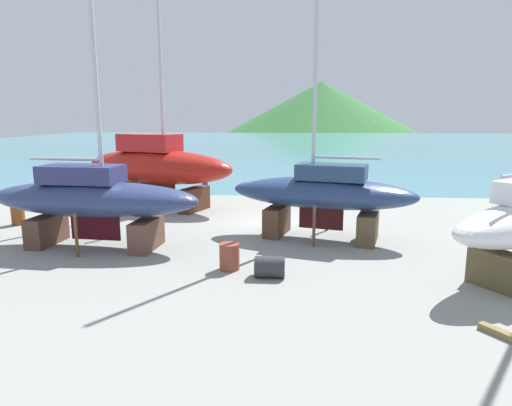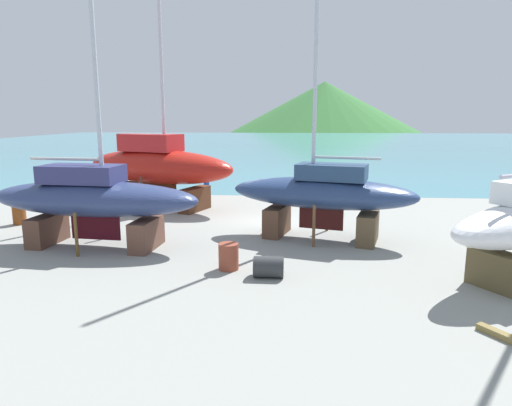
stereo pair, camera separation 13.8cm
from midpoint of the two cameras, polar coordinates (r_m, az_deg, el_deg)
The scene contains 10 objects.
ground_plane at distance 16.49m, azimuth 0.93°, elevation -6.64°, with size 50.04×50.04×0.00m, color gray.
sea_water at distance 84.75m, azimuth 3.32°, elevation 7.56°, with size 132.17×112.78×0.01m, color teal.
headland_hill at distance 202.11m, azimuth 8.20°, elevation 9.43°, with size 150.96×150.96×39.86m, color #356F34.
sailboat_mid_port at distance 25.30m, azimuth -12.67°, elevation 4.67°, with size 9.64×5.90×16.92m.
sailboat_far_slipway at distance 18.49m, azimuth 8.24°, elevation 1.21°, with size 7.99×4.41×13.11m.
sailboat_large_starboard at distance 18.28m, azimuth -20.28°, elevation 0.51°, with size 8.53×3.23×12.36m.
worker at distance 30.27m, azimuth -6.65°, elevation 3.13°, with size 0.49×0.46×1.74m.
barrel_by_slipway at distance 23.75m, azimuth -28.20°, elevation -1.32°, with size 0.59×0.59×0.95m, color brown.
barrel_ochre at distance 14.22m, azimuth 1.48°, elevation -8.13°, with size 0.67×0.67×0.94m, color #2D3032.
barrel_tipped_center at distance 14.91m, azimuth -3.67°, elevation -6.82°, with size 0.66×0.66×0.88m, color brown.
Camera 1 is at (0.72, -20.40, 4.99)m, focal length 31.41 mm.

